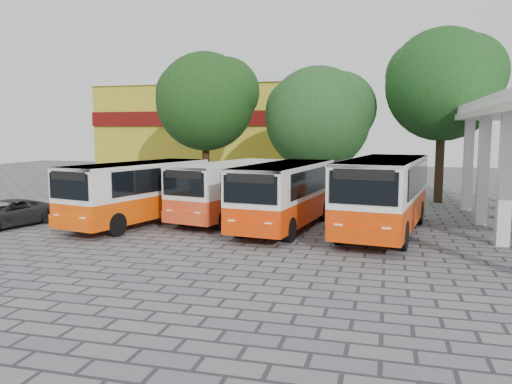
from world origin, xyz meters
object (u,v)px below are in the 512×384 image
(bus_centre_left, at_px, (231,187))
(bus_far_right, at_px, (384,190))
(bus_centre_right, at_px, (285,191))
(parked_car, at_px, (6,214))
(bus_far_left, at_px, (138,189))

(bus_centre_left, height_order, bus_far_right, bus_far_right)
(bus_centre_right, bearing_deg, bus_far_right, 7.64)
(bus_centre_left, xyz_separation_m, parked_car, (-8.84, -4.28, -0.97))
(bus_far_left, relative_size, bus_far_right, 0.92)
(bus_centre_left, relative_size, bus_centre_right, 0.99)
(bus_centre_left, distance_m, bus_centre_right, 3.29)
(bus_far_left, xyz_separation_m, parked_car, (-5.24, -2.05, -1.00))
(bus_far_right, bearing_deg, bus_centre_right, -170.97)
(bus_centre_left, bearing_deg, bus_far_left, -134.98)
(bus_far_left, bearing_deg, bus_centre_left, 45.56)
(bus_centre_left, height_order, parked_car, bus_centre_left)
(bus_far_left, bearing_deg, bus_far_right, 17.58)
(bus_far_right, height_order, parked_car, bus_far_right)
(bus_centre_right, height_order, parked_car, bus_centre_right)
(bus_centre_left, distance_m, bus_far_right, 7.13)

